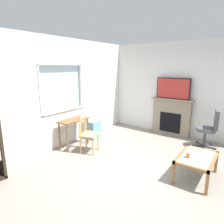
{
  "coord_description": "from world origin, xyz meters",
  "views": [
    {
      "loc": [
        -3.24,
        -1.69,
        2.07
      ],
      "look_at": [
        0.31,
        0.87,
        1.04
      ],
      "focal_mm": 31.72,
      "sensor_mm": 36.0,
      "label": 1
    }
  ],
  "objects_px": {
    "desk_under_window": "(74,125)",
    "plastic_drawer_unit": "(92,129)",
    "sippy_cup": "(188,155)",
    "wooden_chair": "(88,134)",
    "fireplace": "(171,117)",
    "tv": "(173,88)",
    "coffee_table": "(197,160)",
    "office_chair": "(210,127)"
  },
  "relations": [
    {
      "from": "desk_under_window",
      "to": "plastic_drawer_unit",
      "type": "height_order",
      "value": "desk_under_window"
    },
    {
      "from": "plastic_drawer_unit",
      "to": "sippy_cup",
      "type": "relative_size",
      "value": 5.68
    },
    {
      "from": "wooden_chair",
      "to": "fireplace",
      "type": "height_order",
      "value": "fireplace"
    },
    {
      "from": "desk_under_window",
      "to": "fireplace",
      "type": "relative_size",
      "value": 0.66
    },
    {
      "from": "desk_under_window",
      "to": "wooden_chair",
      "type": "xyz_separation_m",
      "value": [
        -0.03,
        -0.52,
        -0.12
      ]
    },
    {
      "from": "wooden_chair",
      "to": "sippy_cup",
      "type": "height_order",
      "value": "wooden_chair"
    },
    {
      "from": "fireplace",
      "to": "sippy_cup",
      "type": "distance_m",
      "value": 2.53
    },
    {
      "from": "fireplace",
      "to": "sippy_cup",
      "type": "relative_size",
      "value": 13.67
    },
    {
      "from": "desk_under_window",
      "to": "sippy_cup",
      "type": "bearing_deg",
      "value": -87.15
    },
    {
      "from": "tv",
      "to": "coffee_table",
      "type": "distance_m",
      "value": 2.66
    },
    {
      "from": "plastic_drawer_unit",
      "to": "sippy_cup",
      "type": "distance_m",
      "value": 2.95
    },
    {
      "from": "office_chair",
      "to": "sippy_cup",
      "type": "bearing_deg",
      "value": 179.14
    },
    {
      "from": "coffee_table",
      "to": "sippy_cup",
      "type": "distance_m",
      "value": 0.22
    },
    {
      "from": "fireplace",
      "to": "tv",
      "type": "relative_size",
      "value": 1.25
    },
    {
      "from": "coffee_table",
      "to": "plastic_drawer_unit",
      "type": "bearing_deg",
      "value": 80.99
    },
    {
      "from": "desk_under_window",
      "to": "tv",
      "type": "relative_size",
      "value": 0.83
    },
    {
      "from": "plastic_drawer_unit",
      "to": "fireplace",
      "type": "distance_m",
      "value": 2.42
    },
    {
      "from": "desk_under_window",
      "to": "fireplace",
      "type": "height_order",
      "value": "fireplace"
    },
    {
      "from": "wooden_chair",
      "to": "sippy_cup",
      "type": "distance_m",
      "value": 2.32
    },
    {
      "from": "wooden_chair",
      "to": "fireplace",
      "type": "xyz_separation_m",
      "value": [
        2.43,
        -1.19,
        0.09
      ]
    },
    {
      "from": "coffee_table",
      "to": "sippy_cup",
      "type": "height_order",
      "value": "sippy_cup"
    },
    {
      "from": "tv",
      "to": "sippy_cup",
      "type": "xyz_separation_m",
      "value": [
        -2.24,
        -1.12,
        -0.94
      ]
    },
    {
      "from": "fireplace",
      "to": "tv",
      "type": "distance_m",
      "value": 0.86
    },
    {
      "from": "fireplace",
      "to": "office_chair",
      "type": "bearing_deg",
      "value": -110.83
    },
    {
      "from": "desk_under_window",
      "to": "plastic_drawer_unit",
      "type": "xyz_separation_m",
      "value": [
        0.76,
        0.05,
        -0.33
      ]
    },
    {
      "from": "tv",
      "to": "sippy_cup",
      "type": "distance_m",
      "value": 2.68
    },
    {
      "from": "desk_under_window",
      "to": "tv",
      "type": "height_order",
      "value": "tv"
    },
    {
      "from": "desk_under_window",
      "to": "plastic_drawer_unit",
      "type": "relative_size",
      "value": 1.6
    },
    {
      "from": "desk_under_window",
      "to": "coffee_table",
      "type": "bearing_deg",
      "value": -84.44
    },
    {
      "from": "fireplace",
      "to": "office_chair",
      "type": "relative_size",
      "value": 1.23
    },
    {
      "from": "office_chair",
      "to": "coffee_table",
      "type": "bearing_deg",
      "value": -176.67
    },
    {
      "from": "coffee_table",
      "to": "desk_under_window",
      "type": "bearing_deg",
      "value": 95.56
    },
    {
      "from": "wooden_chair",
      "to": "coffee_table",
      "type": "bearing_deg",
      "value": -82.56
    },
    {
      "from": "fireplace",
      "to": "office_chair",
      "type": "xyz_separation_m",
      "value": [
        -0.44,
        -1.15,
        -0.0
      ]
    },
    {
      "from": "fireplace",
      "to": "office_chair",
      "type": "height_order",
      "value": "fireplace"
    },
    {
      "from": "desk_under_window",
      "to": "fireplace",
      "type": "xyz_separation_m",
      "value": [
        2.4,
        -1.71,
        -0.03
      ]
    },
    {
      "from": "wooden_chair",
      "to": "plastic_drawer_unit",
      "type": "xyz_separation_m",
      "value": [
        0.79,
        0.57,
        -0.21
      ]
    },
    {
      "from": "desk_under_window",
      "to": "sippy_cup",
      "type": "xyz_separation_m",
      "value": [
        0.14,
        -2.83,
        -0.11
      ]
    },
    {
      "from": "sippy_cup",
      "to": "coffee_table",
      "type": "bearing_deg",
      "value": -40.39
    },
    {
      "from": "wooden_chair",
      "to": "office_chair",
      "type": "height_order",
      "value": "office_chair"
    },
    {
      "from": "plastic_drawer_unit",
      "to": "office_chair",
      "type": "xyz_separation_m",
      "value": [
        1.2,
        -2.9,
        0.3
      ]
    },
    {
      "from": "office_chair",
      "to": "coffee_table",
      "type": "distance_m",
      "value": 1.69
    }
  ]
}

